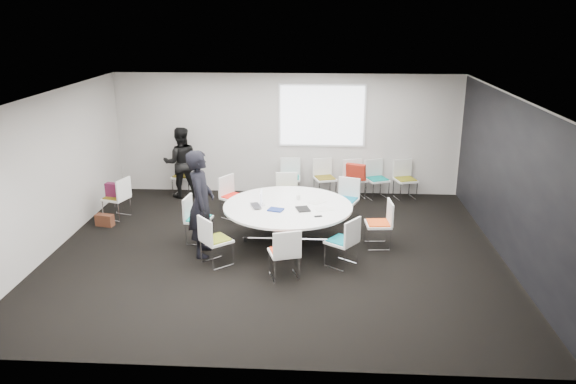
# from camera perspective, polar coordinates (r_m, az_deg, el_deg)

# --- Properties ---
(room_shell) EXTENTS (8.08, 7.08, 2.88)m
(room_shell) POSITION_cam_1_polar(r_m,az_deg,el_deg) (9.71, -0.76, 1.53)
(room_shell) COLOR black
(room_shell) RESTS_ON ground
(conference_table) EXTENTS (2.38, 2.38, 0.73)m
(conference_table) POSITION_cam_1_polar(r_m,az_deg,el_deg) (10.38, -0.01, -2.27)
(conference_table) COLOR silver
(conference_table) RESTS_ON ground
(projection_screen) EXTENTS (1.90, 0.03, 1.35)m
(projection_screen) POSITION_cam_1_polar(r_m,az_deg,el_deg) (12.95, 3.47, 7.73)
(projection_screen) COLOR white
(projection_screen) RESTS_ON room_shell
(chair_ring_a) EXTENTS (0.48, 0.49, 0.88)m
(chair_ring_a) POSITION_cam_1_polar(r_m,az_deg,el_deg) (10.42, 9.17, -4.10)
(chair_ring_a) COLOR silver
(chair_ring_a) RESTS_ON ground
(chair_ring_b) EXTENTS (0.59, 0.58, 0.88)m
(chair_ring_b) POSITION_cam_1_polar(r_m,az_deg,el_deg) (11.59, 5.88, -1.64)
(chair_ring_b) COLOR silver
(chair_ring_b) RESTS_ON ground
(chair_ring_c) EXTENTS (0.50, 0.49, 0.88)m
(chair_ring_c) POSITION_cam_1_polar(r_m,az_deg,el_deg) (11.88, -0.10, -1.04)
(chair_ring_c) COLOR silver
(chair_ring_c) RESTS_ON ground
(chair_ring_d) EXTENTS (0.63, 0.63, 0.88)m
(chair_ring_d) POSITION_cam_1_polar(r_m,az_deg,el_deg) (11.77, -5.52, -1.32)
(chair_ring_d) COLOR silver
(chair_ring_d) RESTS_ON ground
(chair_ring_e) EXTENTS (0.50, 0.51, 0.88)m
(chair_ring_e) POSITION_cam_1_polar(r_m,az_deg,el_deg) (10.64, -9.06, -3.62)
(chair_ring_e) COLOR silver
(chair_ring_e) RESTS_ON ground
(chair_ring_f) EXTENTS (0.64, 0.64, 0.88)m
(chair_ring_f) POSITION_cam_1_polar(r_m,az_deg,el_deg) (9.66, -7.31, -5.81)
(chair_ring_f) COLOR silver
(chair_ring_f) RESTS_ON ground
(chair_ring_g) EXTENTS (0.58, 0.57, 0.88)m
(chair_ring_g) POSITION_cam_1_polar(r_m,az_deg,el_deg) (9.12, -0.38, -7.17)
(chair_ring_g) COLOR silver
(chair_ring_g) RESTS_ON ground
(chair_ring_h) EXTENTS (0.63, 0.64, 0.88)m
(chair_ring_h) POSITION_cam_1_polar(r_m,az_deg,el_deg) (9.58, 5.51, -5.96)
(chair_ring_h) COLOR silver
(chair_ring_h) RESTS_ON ground
(chair_back_a) EXTENTS (0.48, 0.47, 0.88)m
(chair_back_a) POSITION_cam_1_polar(r_m,az_deg,el_deg) (13.04, 0.23, 0.71)
(chair_back_a) COLOR silver
(chair_back_a) RESTS_ON ground
(chair_back_b) EXTENTS (0.58, 0.57, 0.88)m
(chair_back_b) POSITION_cam_1_polar(r_m,az_deg,el_deg) (13.04, 3.74, 0.67)
(chair_back_b) COLOR silver
(chair_back_b) RESTS_ON ground
(chair_back_c) EXTENTS (0.57, 0.56, 0.88)m
(chair_back_c) POSITION_cam_1_polar(r_m,az_deg,el_deg) (13.03, 6.76, 0.56)
(chair_back_c) COLOR silver
(chair_back_c) RESTS_ON ground
(chair_back_d) EXTENTS (0.60, 0.59, 0.88)m
(chair_back_d) POSITION_cam_1_polar(r_m,az_deg,el_deg) (13.09, 8.99, 0.55)
(chair_back_d) COLOR silver
(chair_back_d) RESTS_ON ground
(chair_back_e) EXTENTS (0.57, 0.56, 0.88)m
(chair_back_e) POSITION_cam_1_polar(r_m,az_deg,el_deg) (13.19, 11.78, 0.52)
(chair_back_e) COLOR silver
(chair_back_e) RESTS_ON ground
(chair_spare_left) EXTENTS (0.56, 0.57, 0.88)m
(chair_spare_left) POSITION_cam_1_polar(r_m,az_deg,el_deg) (12.20, -16.93, -1.34)
(chair_spare_left) COLOR silver
(chair_spare_left) RESTS_ON ground
(chair_person_back) EXTENTS (0.52, 0.51, 0.88)m
(chair_person_back) POSITION_cam_1_polar(r_m,az_deg,el_deg) (13.43, -10.52, 0.91)
(chair_person_back) COLOR silver
(chair_person_back) RESTS_ON ground
(person_main) EXTENTS (0.52, 0.73, 1.90)m
(person_main) POSITION_cam_1_polar(r_m,az_deg,el_deg) (9.87, -8.82, -1.16)
(person_main) COLOR black
(person_main) RESTS_ON ground
(person_back) EXTENTS (0.93, 0.80, 1.64)m
(person_back) POSITION_cam_1_polar(r_m,az_deg,el_deg) (13.12, -10.83, 2.97)
(person_back) COLOR black
(person_back) RESTS_ON ground
(laptop) EXTENTS (0.34, 0.42, 0.03)m
(laptop) POSITION_cam_1_polar(r_m,az_deg,el_deg) (10.27, -2.99, -1.41)
(laptop) COLOR #333338
(laptop) RESTS_ON conference_table
(laptop_lid) EXTENTS (0.03, 0.30, 0.22)m
(laptop_lid) POSITION_cam_1_polar(r_m,az_deg,el_deg) (10.37, -2.74, -0.53)
(laptop_lid) COLOR silver
(laptop_lid) RESTS_ON conference_table
(notebook_black) EXTENTS (0.29, 0.35, 0.02)m
(notebook_black) POSITION_cam_1_polar(r_m,az_deg,el_deg) (10.11, 1.53, -1.73)
(notebook_black) COLOR black
(notebook_black) RESTS_ON conference_table
(tablet_folio) EXTENTS (0.31, 0.27, 0.03)m
(tablet_folio) POSITION_cam_1_polar(r_m,az_deg,el_deg) (10.07, -1.26, -1.81)
(tablet_folio) COLOR navy
(tablet_folio) RESTS_ON conference_table
(papers_right) EXTENTS (0.36, 0.36, 0.00)m
(papers_right) POSITION_cam_1_polar(r_m,az_deg,el_deg) (10.51, 2.96, -1.02)
(papers_right) COLOR silver
(papers_right) RESTS_ON conference_table
(papers_front) EXTENTS (0.35, 0.30, 0.00)m
(papers_front) POSITION_cam_1_polar(r_m,az_deg,el_deg) (10.15, 3.68, -1.74)
(papers_front) COLOR silver
(papers_front) RESTS_ON conference_table
(cup) EXTENTS (0.08, 0.08, 0.09)m
(cup) POSITION_cam_1_polar(r_m,az_deg,el_deg) (10.63, 1.05, -0.53)
(cup) COLOR white
(cup) RESTS_ON conference_table
(phone) EXTENTS (0.15, 0.11, 0.01)m
(phone) POSITION_cam_1_polar(r_m,az_deg,el_deg) (9.79, 3.08, -2.48)
(phone) COLOR black
(phone) RESTS_ON conference_table
(maroon_bag) EXTENTS (0.42, 0.20, 0.28)m
(maroon_bag) POSITION_cam_1_polar(r_m,az_deg,el_deg) (12.10, -17.14, 0.21)
(maroon_bag) COLOR #581734
(maroon_bag) RESTS_ON chair_spare_left
(brown_bag) EXTENTS (0.39, 0.23, 0.24)m
(brown_bag) POSITION_cam_1_polar(r_m,az_deg,el_deg) (11.91, -18.12, -2.73)
(brown_bag) COLOR #4C2618
(brown_bag) RESTS_ON ground
(red_jacket) EXTENTS (0.47, 0.31, 0.36)m
(red_jacket) POSITION_cam_1_polar(r_m,az_deg,el_deg) (12.69, 6.91, 2.09)
(red_jacket) COLOR maroon
(red_jacket) RESTS_ON chair_back_c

